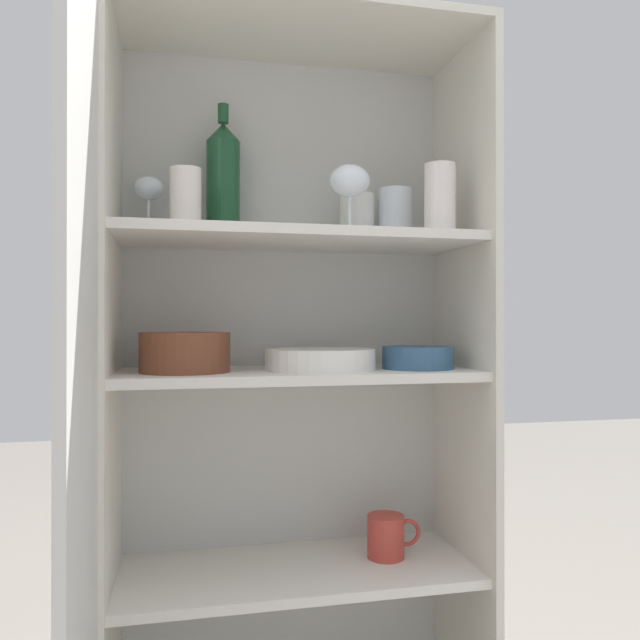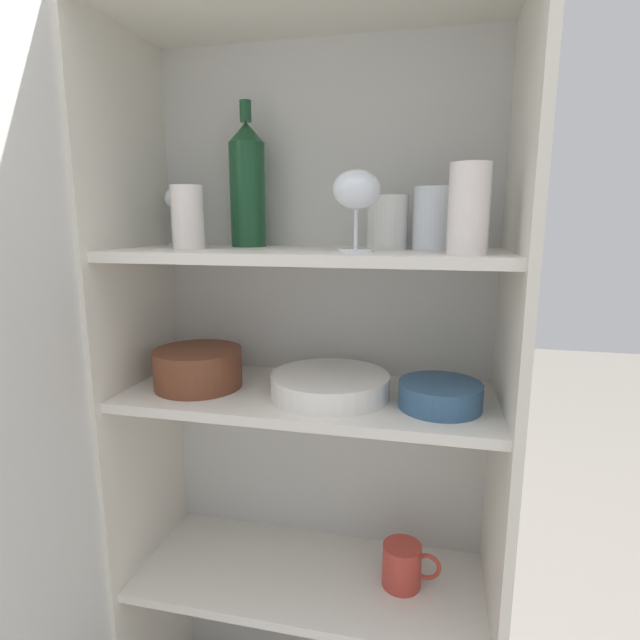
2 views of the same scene
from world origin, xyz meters
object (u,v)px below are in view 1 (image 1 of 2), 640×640
object	(u,v)px
mixing_bowl_large	(185,351)
serving_bowl_small	(418,356)
wine_bottle	(223,179)
coffee_mug_primary	(387,536)
plate_stack_white	(320,359)

from	to	relation	value
mixing_bowl_large	serving_bowl_small	xyz separation A→B (m)	(0.50, -0.01, -0.02)
wine_bottle	mixing_bowl_large	distance (m)	0.40
wine_bottle	coffee_mug_primary	world-z (taller)	wine_bottle
serving_bowl_small	coffee_mug_primary	xyz separation A→B (m)	(-0.06, 0.04, -0.40)
mixing_bowl_large	wine_bottle	bearing A→B (deg)	50.91
plate_stack_white	mixing_bowl_large	bearing A→B (deg)	-178.87
wine_bottle	mixing_bowl_large	size ratio (longest dim) A/B	1.63
plate_stack_white	mixing_bowl_large	size ratio (longest dim) A/B	1.30
mixing_bowl_large	coffee_mug_primary	xyz separation A→B (m)	(0.44, 0.03, -0.42)
plate_stack_white	mixing_bowl_large	world-z (taller)	mixing_bowl_large
plate_stack_white	serving_bowl_small	distance (m)	0.22
mixing_bowl_large	coffee_mug_primary	size ratio (longest dim) A/B	1.49
plate_stack_white	mixing_bowl_large	xyz separation A→B (m)	(-0.28, -0.01, 0.02)
wine_bottle	serving_bowl_small	size ratio (longest dim) A/B	1.92
mixing_bowl_large	plate_stack_white	bearing A→B (deg)	1.13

